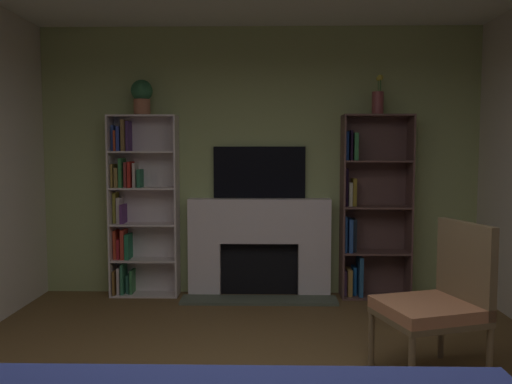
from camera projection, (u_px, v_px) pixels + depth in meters
wall_back_accent at (260, 162)px, 5.59m from camera, size 4.76×0.06×2.84m
fireplace at (259, 245)px, 5.52m from camera, size 1.59×0.51×1.03m
tv at (259, 172)px, 5.54m from camera, size 0.97×0.06×0.55m
bookshelf_left at (137, 206)px, 5.53m from camera, size 0.71×0.26×1.90m
bookshelf_right at (367, 212)px, 5.48m from camera, size 0.71×0.30×1.90m
potted_plant at (142, 96)px, 5.38m from camera, size 0.22×0.22×0.36m
vase_with_flowers at (378, 101)px, 5.34m from camera, size 0.12×0.12×0.41m
armchair at (440, 299)px, 3.54m from camera, size 0.76×0.71×1.05m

